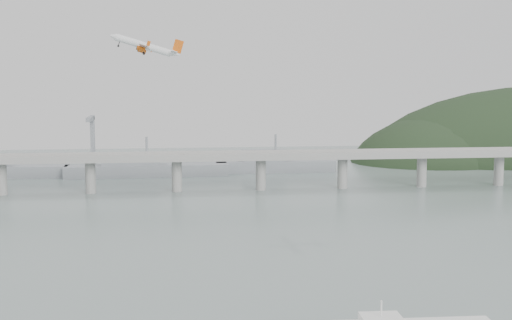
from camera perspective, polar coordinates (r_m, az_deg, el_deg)
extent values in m
plane|color=slate|center=(215.37, 1.75, -11.35)|extent=(900.00, 900.00, 0.00)
cube|color=gray|center=(406.14, -2.40, 0.23)|extent=(800.00, 22.00, 2.20)
cube|color=gray|center=(395.51, -2.28, 0.34)|extent=(800.00, 0.60, 1.80)
cube|color=gray|center=(416.32, -2.51, 0.67)|extent=(800.00, 0.60, 1.80)
cylinder|color=gray|center=(418.41, -20.44, -1.46)|extent=(6.00, 6.00, 21.00)
cylinder|color=gray|center=(409.40, -13.63, -1.39)|extent=(6.00, 6.00, 21.00)
cylinder|color=gray|center=(406.38, -6.61, -1.30)|extent=(6.00, 6.00, 21.00)
cylinder|color=gray|center=(409.49, 0.40, -1.19)|extent=(6.00, 6.00, 21.00)
cylinder|color=gray|center=(418.59, 7.21, -1.07)|extent=(6.00, 6.00, 21.00)
cylinder|color=gray|center=(433.30, 13.64, -0.94)|extent=(6.00, 6.00, 21.00)
cylinder|color=gray|center=(453.09, 19.58, -0.81)|extent=(6.00, 6.00, 21.00)
ellipsoid|color=black|center=(566.75, 14.59, -1.33)|extent=(140.00, 110.00, 96.00)
cube|color=gray|center=(471.92, -9.06, -0.86)|extent=(110.55, 21.43, 8.00)
cube|color=gray|center=(471.49, -10.41, 0.08)|extent=(39.01, 16.73, 8.00)
cylinder|color=gray|center=(470.03, -9.09, 1.07)|extent=(1.60, 1.60, 14.00)
cube|color=gray|center=(486.54, 1.64, -0.55)|extent=(85.00, 13.60, 8.00)
cube|color=gray|center=(484.39, 0.65, 0.38)|extent=(29.75, 11.90, 8.00)
cylinder|color=gray|center=(484.70, 1.65, 1.33)|extent=(1.60, 1.60, 14.00)
cube|color=gray|center=(507.96, -13.45, 1.40)|extent=(3.00, 3.00, 40.00)
cube|color=gray|center=(496.68, -13.64, 3.36)|extent=(3.00, 28.00, 3.00)
cylinder|color=silver|center=(168.74, 10.40, -12.07)|extent=(0.50, 0.50, 3.84)
cylinder|color=white|center=(301.02, -9.34, 9.41)|extent=(23.90, 4.56, 9.75)
cone|color=white|center=(302.19, -11.87, 10.07)|extent=(4.32, 3.28, 3.95)
cone|color=white|center=(300.48, -6.70, 8.77)|extent=(5.08, 3.26, 4.20)
cube|color=white|center=(300.90, -9.22, 9.21)|extent=(4.30, 29.01, 2.95)
cube|color=white|center=(300.54, -6.83, 8.92)|extent=(2.72, 10.26, 1.49)
cube|color=#CD520E|center=(300.77, -6.52, 9.39)|extent=(5.25, 0.61, 6.41)
cylinder|color=#CD520E|center=(305.56, -9.48, 8.98)|extent=(4.10, 2.19, 2.92)
cylinder|color=black|center=(305.68, -9.81, 9.06)|extent=(0.88, 1.98, 1.97)
cube|color=white|center=(305.62, -9.44, 9.13)|extent=(2.33, 0.28, 1.59)
cylinder|color=#CD520E|center=(296.22, -9.56, 9.13)|extent=(4.10, 2.19, 2.92)
cylinder|color=black|center=(296.35, -9.90, 9.22)|extent=(0.88, 1.98, 1.97)
cube|color=white|center=(296.29, -9.52, 9.29)|extent=(2.33, 0.28, 1.59)
cylinder|color=black|center=(302.99, -9.28, 8.89)|extent=(0.88, 0.41, 2.06)
cylinder|color=black|center=(302.93, -9.33, 8.72)|extent=(1.17, 0.40, 1.18)
cylinder|color=black|center=(298.58, -9.32, 8.96)|extent=(0.88, 0.41, 2.06)
cylinder|color=black|center=(298.51, -9.37, 8.79)|extent=(1.17, 0.40, 1.18)
cylinder|color=black|center=(301.66, -11.36, 9.47)|extent=(0.88, 0.41, 2.06)
cylinder|color=black|center=(301.60, -11.40, 9.30)|extent=(1.17, 0.40, 1.18)
cube|color=#CD520E|center=(315.30, -8.77, 9.07)|extent=(1.89, 0.28, 2.35)
cube|color=#CD520E|center=(286.46, -8.95, 9.57)|extent=(1.89, 0.28, 2.35)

